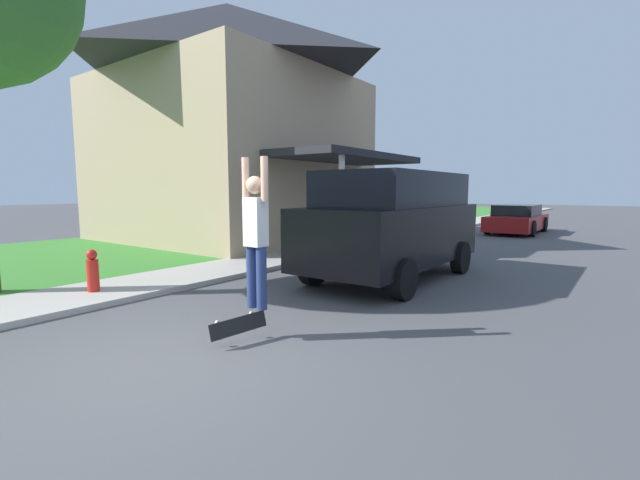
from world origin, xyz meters
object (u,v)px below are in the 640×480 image
object	(u,v)px
car_down_street	(517,219)
skateboard	(238,325)
skateboarder	(256,232)
suv_parked	(393,222)
fire_hydrant	(93,271)

from	to	relation	value
car_down_street	skateboard	world-z (taller)	car_down_street
skateboarder	skateboard	size ratio (longest dim) A/B	2.49
suv_parked	skateboarder	xyz separation A→B (m)	(0.35, -4.41, 0.15)
skateboarder	fire_hydrant	bearing A→B (deg)	-177.64
skateboard	fire_hydrant	distance (m)	3.80
skateboard	fire_hydrant	bearing A→B (deg)	178.72
car_down_street	skateboard	xyz separation A→B (m)	(0.36, -16.82, -0.37)
car_down_street	skateboarder	size ratio (longest dim) A/B	2.45
skateboard	car_down_street	bearing A→B (deg)	91.22
suv_parked	fire_hydrant	distance (m)	5.82
skateboarder	fire_hydrant	size ratio (longest dim) A/B	2.51
skateboarder	fire_hydrant	distance (m)	3.98
skateboard	fire_hydrant	xyz separation A→B (m)	(-3.79, 0.08, 0.23)
suv_parked	fire_hydrant	world-z (taller)	suv_parked
skateboarder	fire_hydrant	xyz separation A→B (m)	(-3.87, -0.16, -0.91)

